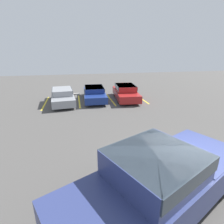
{
  "coord_description": "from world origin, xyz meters",
  "views": [
    {
      "loc": [
        -3.49,
        -4.27,
        4.05
      ],
      "look_at": [
        -1.68,
        4.36,
        1.0
      ],
      "focal_mm": 28.0,
      "sensor_mm": 36.0,
      "label": 1
    }
  ],
  "objects_px": {
    "parked_sedan_b": "(94,93)",
    "parked_sedan_c": "(125,92)",
    "wheel_stop_curb": "(70,94)",
    "pickup_truck": "(161,179)",
    "parked_sedan_a": "(63,95)"
  },
  "relations": [
    {
      "from": "parked_sedan_b",
      "to": "wheel_stop_curb",
      "type": "relative_size",
      "value": 2.66
    },
    {
      "from": "parked_sedan_a",
      "to": "pickup_truck",
      "type": "bearing_deg",
      "value": 10.21
    },
    {
      "from": "pickup_truck",
      "to": "parked_sedan_c",
      "type": "distance_m",
      "value": 11.59
    },
    {
      "from": "parked_sedan_b",
      "to": "parked_sedan_c",
      "type": "xyz_separation_m",
      "value": [
        2.75,
        -0.37,
        0.06
      ]
    },
    {
      "from": "parked_sedan_a",
      "to": "parked_sedan_b",
      "type": "distance_m",
      "value": 2.73
    },
    {
      "from": "pickup_truck",
      "to": "parked_sedan_b",
      "type": "distance_m",
      "value": 11.74
    },
    {
      "from": "pickup_truck",
      "to": "wheel_stop_curb",
      "type": "bearing_deg",
      "value": 75.08
    },
    {
      "from": "wheel_stop_curb",
      "to": "pickup_truck",
      "type": "bearing_deg",
      "value": -79.58
    },
    {
      "from": "parked_sedan_a",
      "to": "parked_sedan_b",
      "type": "bearing_deg",
      "value": 94.6
    },
    {
      "from": "parked_sedan_b",
      "to": "parked_sedan_c",
      "type": "relative_size",
      "value": 1.0
    },
    {
      "from": "parked_sedan_a",
      "to": "parked_sedan_c",
      "type": "height_order",
      "value": "parked_sedan_c"
    },
    {
      "from": "parked_sedan_a",
      "to": "wheel_stop_curb",
      "type": "xyz_separation_m",
      "value": [
        0.55,
        2.7,
        -0.56
      ]
    },
    {
      "from": "parked_sedan_a",
      "to": "wheel_stop_curb",
      "type": "distance_m",
      "value": 2.81
    },
    {
      "from": "parked_sedan_a",
      "to": "wheel_stop_curb",
      "type": "height_order",
      "value": "parked_sedan_a"
    },
    {
      "from": "pickup_truck",
      "to": "wheel_stop_curb",
      "type": "relative_size",
      "value": 3.41
    }
  ]
}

